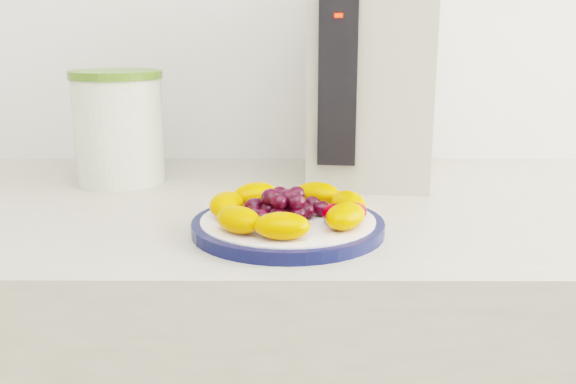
{
  "coord_description": "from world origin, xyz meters",
  "views": [
    {
      "loc": [
        0.04,
        0.32,
        1.14
      ],
      "look_at": [
        0.04,
        1.05,
        0.95
      ],
      "focal_mm": 40.0,
      "sensor_mm": 36.0,
      "label": 1
    }
  ],
  "objects": [
    {
      "name": "canister",
      "position": [
        -0.23,
        1.31,
        0.98
      ],
      "size": [
        0.18,
        0.18,
        0.16
      ],
      "primitive_type": "cylinder",
      "rotation": [
        0.0,
        0.0,
        -0.39
      ],
      "color": "#45610E",
      "rests_on": "counter"
    },
    {
      "name": "appliance_panel",
      "position": [
        0.11,
        1.23,
        1.06
      ],
      "size": [
        0.06,
        0.02,
        0.24
      ],
      "primitive_type": "cube",
      "rotation": [
        0.0,
        0.0,
        -0.12
      ],
      "color": "black",
      "rests_on": "appliance_body"
    },
    {
      "name": "plate_face",
      "position": [
        0.04,
        1.05,
        0.91
      ],
      "size": [
        0.21,
        0.21,
        0.02
      ],
      "primitive_type": "cylinder",
      "color": "white",
      "rests_on": "counter"
    },
    {
      "name": "appliance_body",
      "position": [
        0.17,
        1.36,
        1.06
      ],
      "size": [
        0.21,
        0.27,
        0.32
      ],
      "primitive_type": "cube",
      "rotation": [
        0.0,
        0.0,
        -0.12
      ],
      "color": "#A8A291",
      "rests_on": "counter"
    },
    {
      "name": "plate_rim",
      "position": [
        0.04,
        1.05,
        0.91
      ],
      "size": [
        0.23,
        0.23,
        0.01
      ],
      "primitive_type": "cylinder",
      "color": "#0B113B",
      "rests_on": "counter"
    },
    {
      "name": "canister_lid",
      "position": [
        -0.23,
        1.31,
        1.07
      ],
      "size": [
        0.18,
        0.18,
        0.01
      ],
      "primitive_type": "cylinder",
      "rotation": [
        0.0,
        0.0,
        -0.39
      ],
      "color": "#466922",
      "rests_on": "canister"
    },
    {
      "name": "appliance_led",
      "position": [
        0.1,
        1.22,
        1.15
      ],
      "size": [
        0.01,
        0.01,
        0.01
      ],
      "primitive_type": "cube",
      "rotation": [
        0.0,
        0.0,
        -0.12
      ],
      "color": "#FF0C05",
      "rests_on": "appliance_panel"
    },
    {
      "name": "fruit_plate",
      "position": [
        0.04,
        1.05,
        0.93
      ],
      "size": [
        0.2,
        0.19,
        0.04
      ],
      "color": "#E76800",
      "rests_on": "plate_face"
    }
  ]
}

